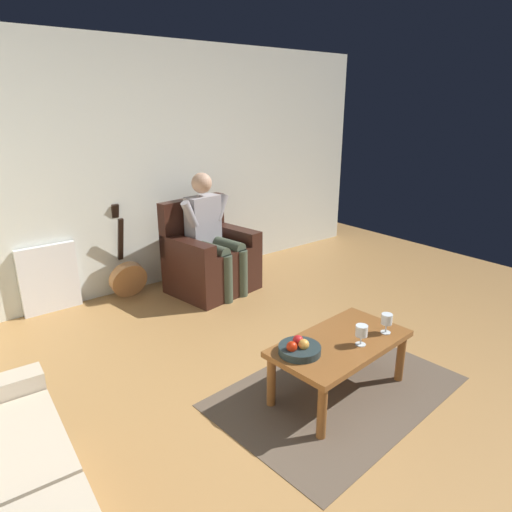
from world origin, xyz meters
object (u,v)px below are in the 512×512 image
(wine_glass_far, at_px, (387,320))
(fruit_bowl, at_px, (299,348))
(coffee_table, at_px, (340,349))
(guitar, at_px, (128,276))
(person_seated, at_px, (212,230))
(armchair, at_px, (210,260))
(wine_glass_near, at_px, (362,332))

(wine_glass_far, bearing_deg, fruit_bowl, -15.15)
(coffee_table, bearing_deg, wine_glass_far, 160.11)
(guitar, height_order, wine_glass_far, guitar)
(person_seated, relative_size, guitar, 1.30)
(coffee_table, distance_m, fruit_bowl, 0.35)
(armchair, relative_size, coffee_table, 0.95)
(coffee_table, height_order, guitar, guitar)
(armchair, relative_size, wine_glass_near, 6.86)
(wine_glass_near, height_order, wine_glass_far, wine_glass_far)
(wine_glass_near, bearing_deg, guitar, -78.84)
(person_seated, height_order, fruit_bowl, person_seated)
(armchair, relative_size, guitar, 1.01)
(guitar, relative_size, wine_glass_far, 6.72)
(guitar, xyz_separation_m, fruit_bowl, (-0.12, 2.44, 0.22))
(guitar, distance_m, wine_glass_far, 2.75)
(armchair, bearing_deg, guitar, -34.80)
(armchair, distance_m, wine_glass_near, 2.26)
(coffee_table, bearing_deg, armchair, -98.65)
(person_seated, height_order, coffee_table, person_seated)
(wine_glass_far, height_order, fruit_bowl, wine_glass_far)
(armchair, bearing_deg, wine_glass_near, 74.40)
(armchair, distance_m, person_seated, 0.34)
(guitar, bearing_deg, fruit_bowl, 92.83)
(person_seated, bearing_deg, armchair, -90.00)
(armchair, height_order, coffee_table, armchair)
(wine_glass_near, relative_size, fruit_bowl, 0.52)
(coffee_table, distance_m, guitar, 2.54)
(person_seated, relative_size, coffee_table, 1.23)
(coffee_table, xyz_separation_m, wine_glass_near, (-0.06, 0.12, 0.16))
(coffee_table, distance_m, wine_glass_near, 0.21)
(armchair, xyz_separation_m, wine_glass_near, (0.26, 2.24, 0.16))
(coffee_table, height_order, wine_glass_near, wine_glass_near)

